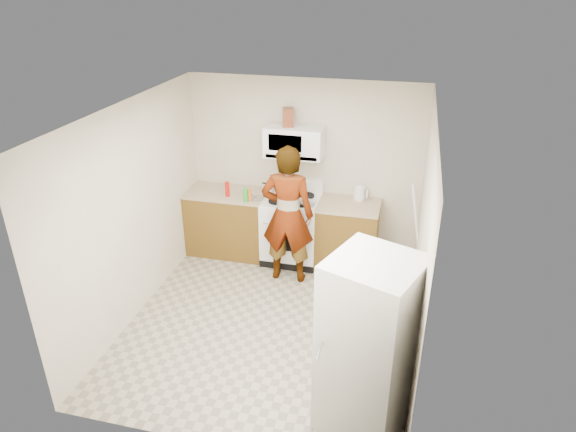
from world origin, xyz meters
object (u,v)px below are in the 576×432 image
(person, at_px, (288,215))
(fridge, at_px, (369,347))
(microwave, at_px, (294,142))
(saucepan, at_px, (280,188))
(kettle, at_px, (359,193))
(gas_range, at_px, (292,228))

(person, bearing_deg, fridge, 117.24)
(microwave, relative_size, saucepan, 3.20)
(person, relative_size, kettle, 10.33)
(kettle, bearing_deg, microwave, 159.20)
(gas_range, relative_size, person, 0.61)
(microwave, height_order, saucepan, microwave)
(microwave, relative_size, person, 0.41)
(gas_range, height_order, person, person)
(person, height_order, kettle, person)
(microwave, xyz_separation_m, saucepan, (-0.20, 0.02, -0.68))
(fridge, relative_size, kettle, 9.49)
(gas_range, relative_size, kettle, 6.31)
(kettle, bearing_deg, gas_range, 167.26)
(person, distance_m, saucepan, 0.70)
(person, relative_size, saucepan, 7.78)
(gas_range, bearing_deg, person, -82.79)
(microwave, relative_size, fridge, 0.45)
(person, xyz_separation_m, saucepan, (-0.26, 0.64, 0.09))
(saucepan, bearing_deg, person, -67.84)
(saucepan, bearing_deg, gas_range, -36.26)
(gas_range, xyz_separation_m, kettle, (0.89, 0.19, 0.54))
(microwave, height_order, person, microwave)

